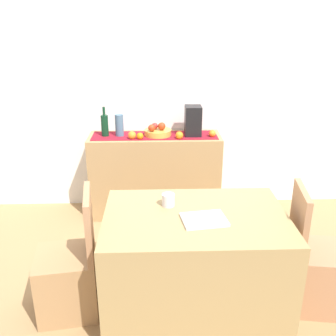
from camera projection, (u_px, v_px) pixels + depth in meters
The scene contains 20 objects.
ground_plane at pixel (174, 262), 3.31m from camera, with size 6.40×6.40×0.02m, color #A38053.
room_wall_rear at pixel (169, 82), 3.91m from camera, with size 6.40×0.06×2.70m, color white.
sideboard_console at pixel (155, 175), 4.00m from camera, with size 1.33×0.42×0.85m, color #A98556.
table_runner at pixel (155, 135), 3.84m from camera, with size 1.25×0.32×0.01m, color maroon.
fruit_bowl at pixel (158, 132), 3.83m from camera, with size 0.27×0.27×0.06m, color gold.
apple_rear at pixel (162, 126), 3.80m from camera, with size 0.08×0.08×0.08m, color #A63417.
apple_front at pixel (155, 126), 3.83m from camera, with size 0.07×0.07×0.07m, color red.
apple_left at pixel (152, 128), 3.75m from camera, with size 0.07×0.07×0.07m, color #AB3719.
wine_bottle at pixel (105, 125), 3.79m from camera, with size 0.07×0.07×0.30m.
coffee_maker at pixel (193, 121), 3.80m from camera, with size 0.16×0.18×0.30m, color black.
ceramic_vase at pixel (119, 125), 3.79m from camera, with size 0.08×0.08×0.22m, color slate.
orange_loose_near_bowl at pixel (140, 136), 3.72m from camera, with size 0.07×0.07×0.07m, color orange.
orange_loose_far at pixel (132, 135), 3.72m from camera, with size 0.08×0.08×0.08m, color orange.
orange_loose_end at pixel (212, 134), 3.79m from camera, with size 0.07×0.07×0.07m, color orange.
orange_loose_mid at pixel (179, 135), 3.73m from camera, with size 0.08×0.08×0.08m, color orange.
dining_table at pixel (194, 262), 2.66m from camera, with size 1.22×0.84×0.74m, color tan.
open_book at pixel (204, 220), 2.45m from camera, with size 0.28×0.21×0.02m, color white.
coffee_cup at pixel (168, 200), 2.64m from camera, with size 0.09×0.09×0.09m, color silver.
chair_near_window at pixel (69, 277), 2.67m from camera, with size 0.45×0.45×0.90m.
chair_by_corner at pixel (316, 272), 2.73m from camera, with size 0.45×0.45×0.90m.
Camera 1 is at (-0.15, -2.78, 1.94)m, focal length 40.91 mm.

